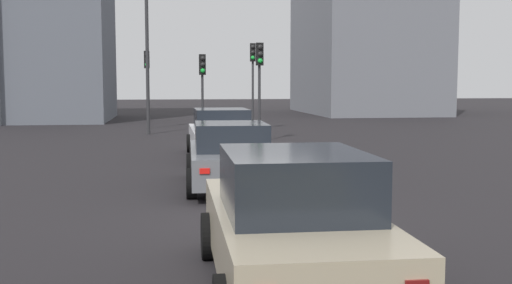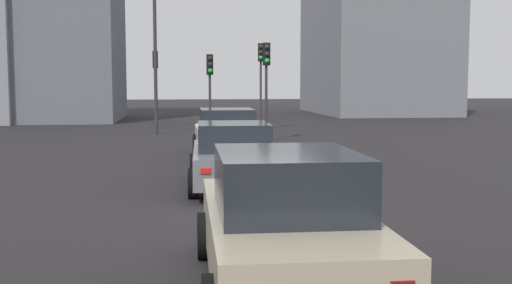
{
  "view_description": "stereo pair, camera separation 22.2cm",
  "coord_description": "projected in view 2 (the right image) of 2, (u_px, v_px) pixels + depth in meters",
  "views": [
    {
      "loc": [
        -11.09,
        1.61,
        2.41
      ],
      "look_at": [
        -0.04,
        0.01,
        1.35
      ],
      "focal_mm": 43.57,
      "sensor_mm": 36.0,
      "label": 1
    },
    {
      "loc": [
        -11.12,
        1.39,
        2.41
      ],
      "look_at": [
        -0.04,
        0.01,
        1.35
      ],
      "focal_mm": 43.57,
      "sensor_mm": 36.0,
      "label": 2
    }
  ],
  "objects": [
    {
      "name": "building_facade_center",
      "position": [
        42.0,
        6.0,
        39.76
      ],
      "size": [
        10.1,
        9.62,
        14.66
      ],
      "primitive_type": "cube",
      "color": "slate",
      "rests_on": "ground_plane"
    },
    {
      "name": "ground_plane",
      "position": [
        256.0,
        220.0,
        11.4
      ],
      "size": [
        160.0,
        160.0,
        0.2
      ],
      "primitive_type": "cube",
      "color": "black"
    },
    {
      "name": "traffic_light_near_right",
      "position": [
        261.0,
        68.0,
        31.0
      ],
      "size": [
        0.33,
        0.31,
        4.37
      ],
      "rotation": [
        0.0,
        0.0,
        2.99
      ],
      "color": "#2D2D30",
      "rests_on": "ground_plane"
    },
    {
      "name": "traffic_light_far_right",
      "position": [
        267.0,
        71.0,
        24.83
      ],
      "size": [
        0.32,
        0.29,
        4.0
      ],
      "rotation": [
        0.0,
        0.0,
        3.19
      ],
      "color": "#2D2D30",
      "rests_on": "ground_plane"
    },
    {
      "name": "building_facade_left",
      "position": [
        374.0,
        40.0,
        49.03
      ],
      "size": [
        14.09,
        9.04,
        11.53
      ],
      "primitive_type": "cube",
      "color": "slate",
      "rests_on": "ground_plane"
    },
    {
      "name": "traffic_light_near_left",
      "position": [
        210.0,
        78.0,
        27.34
      ],
      "size": [
        0.32,
        0.29,
        3.66
      ],
      "rotation": [
        0.0,
        0.0,
        3.2
      ],
      "color": "#2D2D30",
      "rests_on": "ground_plane"
    },
    {
      "name": "car_white_lead",
      "position": [
        226.0,
        134.0,
        20.1
      ],
      "size": [
        4.79,
        2.12,
        1.58
      ],
      "rotation": [
        0.0,
        0.0,
        -0.0
      ],
      "color": "silver",
      "rests_on": "ground_plane"
    },
    {
      "name": "car_beige_third",
      "position": [
        285.0,
        225.0,
        7.15
      ],
      "size": [
        4.52,
        2.02,
        1.65
      ],
      "rotation": [
        0.0,
        0.0,
        -0.01
      ],
      "color": "tan",
      "rests_on": "ground_plane"
    },
    {
      "name": "traffic_light_far_left",
      "position": [
        155.0,
        73.0,
        32.46
      ],
      "size": [
        0.32,
        0.29,
        4.06
      ],
      "rotation": [
        0.0,
        0.0,
        3.22
      ],
      "color": "#2D2D30",
      "rests_on": "ground_plane"
    },
    {
      "name": "car_grey_second",
      "position": [
        233.0,
        156.0,
        14.3
      ],
      "size": [
        4.47,
        2.14,
        1.51
      ],
      "rotation": [
        0.0,
        0.0,
        -0.03
      ],
      "color": "slate",
      "rests_on": "ground_plane"
    },
    {
      "name": "street_lamp_kerbside",
      "position": [
        155.0,
        41.0,
        28.75
      ],
      "size": [
        0.56,
        0.36,
        7.38
      ],
      "color": "#2D2D30",
      "rests_on": "ground_plane"
    }
  ]
}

